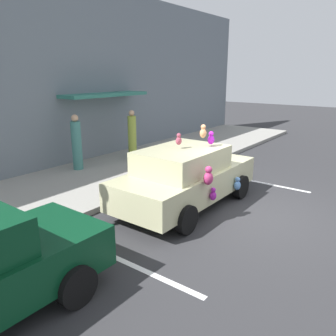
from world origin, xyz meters
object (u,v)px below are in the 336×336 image
object	(u,v)px
plush_covered_car	(186,176)
teddy_bear_on_sidewalk	(144,163)
pedestrian_walking_past	(77,144)
pedestrian_near_shopfront	(132,136)

from	to	relation	value
plush_covered_car	teddy_bear_on_sidewalk	bearing A→B (deg)	64.02
plush_covered_car	pedestrian_walking_past	size ratio (longest dim) A/B	2.31
plush_covered_car	pedestrian_walking_past	xyz separation A→B (m)	(0.20, 4.57, 0.23)
plush_covered_car	pedestrian_walking_past	distance (m)	4.58
teddy_bear_on_sidewalk	pedestrian_walking_past	bearing A→B (deg)	114.95
plush_covered_car	teddy_bear_on_sidewalk	distance (m)	2.74
teddy_bear_on_sidewalk	pedestrian_near_shopfront	distance (m)	2.12
plush_covered_car	pedestrian_near_shopfront	bearing A→B (deg)	59.44
plush_covered_car	pedestrian_near_shopfront	distance (m)	4.76
plush_covered_car	teddy_bear_on_sidewalk	size ratio (longest dim) A/B	5.88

